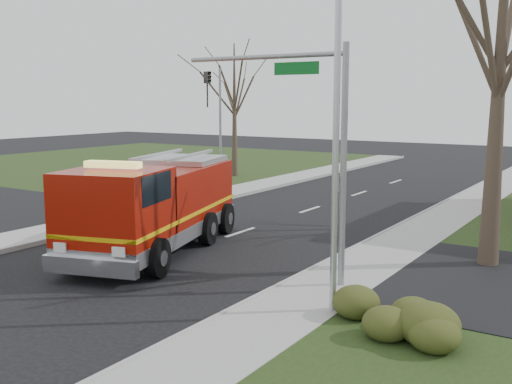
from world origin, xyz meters
The scene contains 10 objects.
ground centered at (0.00, 0.00, 0.00)m, with size 120.00×120.00×0.00m, color black.
sidewalk_right centered at (6.20, 0.00, 0.07)m, with size 2.40×80.00×0.15m, color gray.
sidewalk_left centered at (-6.20, 0.00, 0.07)m, with size 2.40×80.00×0.15m, color gray.
hedge_corner centered at (9.00, -1.00, 0.58)m, with size 2.80×2.00×0.90m, color #2F3613.
bare_tree_near centered at (9.50, 6.00, 7.41)m, with size 6.00×6.00×12.00m.
bare_tree_left centered at (-10.00, 20.00, 5.56)m, with size 4.50×4.50×9.00m.
traffic_signal_mast centered at (5.21, 1.50, 4.71)m, with size 5.29×0.18×6.80m.
streetlight_pole centered at (7.14, -0.50, 4.55)m, with size 1.48×0.16×8.40m.
utility_pole_far centered at (-6.80, 14.00, 3.50)m, with size 0.14×0.14×7.00m, color gray.
fire_engine centered at (-0.79, 1.85, 1.57)m, with size 5.31×9.06×3.46m.
Camera 1 is at (13.28, -13.42, 5.28)m, focal length 42.00 mm.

